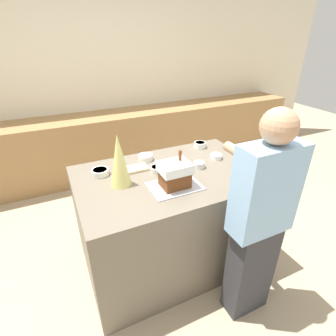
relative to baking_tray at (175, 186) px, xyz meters
The scene contains 15 objects.
ground_plane 0.93m from the baking_tray, 70.58° to the left, with size 12.00×12.00×0.00m, color tan.
wall_back 2.49m from the baking_tray, 88.46° to the left, with size 8.00×0.05×2.60m.
back_cabinet_block 2.18m from the baking_tray, 88.23° to the left, with size 6.00×0.60×0.89m.
kitchen_island 0.50m from the baking_tray, 70.58° to the left, with size 1.53×0.99×0.91m.
baking_tray is the anchor object (origin of this frame).
gingerbread_house 0.10m from the baking_tray, 27.39° to the left, with size 0.22×0.18×0.26m.
decorative_tree 0.45m from the baking_tray, 149.85° to the left, with size 0.16×0.16×0.40m.
candy_bowl_front_corner 0.62m from the baking_tray, 26.25° to the left, with size 0.10×0.10×0.04m.
candy_bowl_behind_tray 0.52m from the baking_tray, 93.83° to the left, with size 0.13×0.13×0.05m.
candy_bowl_beside_tree 0.62m from the baking_tray, 137.95° to the left, with size 0.14×0.14×0.05m.
candy_bowl_far_left 0.27m from the baking_tray, 95.48° to the left, with size 0.11×0.11×0.05m.
candy_bowl_near_tray_left 0.78m from the baking_tray, 45.01° to the left, with size 0.12×0.12×0.05m.
candy_bowl_far_right 0.38m from the baking_tray, 30.49° to the left, with size 0.09×0.09×0.05m.
cookbook 0.42m from the baking_tray, 116.36° to the left, with size 0.23×0.13×0.02m.
person 0.63m from the baking_tray, 54.19° to the right, with size 0.42×0.52×1.58m.
Camera 1 is at (-0.81, -1.67, 1.94)m, focal length 28.00 mm.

